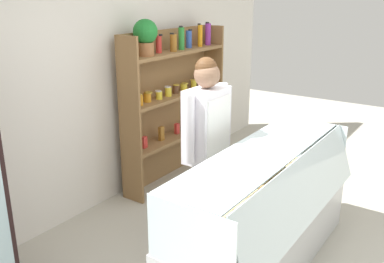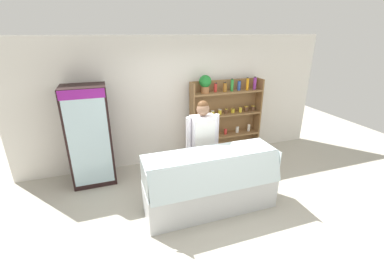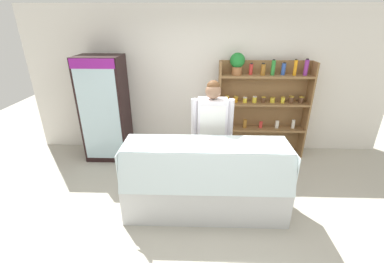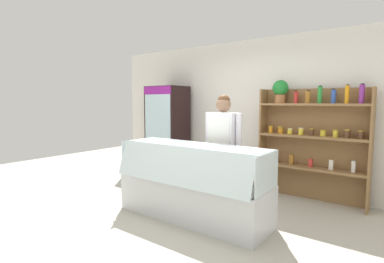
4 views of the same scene
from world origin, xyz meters
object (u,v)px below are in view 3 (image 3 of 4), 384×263
drinks_fridge (105,109)px  deli_display_case (205,191)px  shelving_unit (260,101)px  shop_clerk (212,127)px

drinks_fridge → deli_display_case: (1.80, -1.52, -0.63)m
drinks_fridge → shelving_unit: size_ratio=0.98×
shelving_unit → deli_display_case: (-1.02, -1.72, -0.76)m
shelving_unit → deli_display_case: shelving_unit is taller
drinks_fridge → shop_clerk: size_ratio=1.12×
deli_display_case → shop_clerk: 0.93m
drinks_fridge → deli_display_case: size_ratio=0.89×
drinks_fridge → shop_clerk: drinks_fridge is taller
shop_clerk → deli_display_case: bearing=-99.1°
deli_display_case → shop_clerk: (0.10, 0.62, 0.68)m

